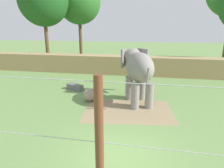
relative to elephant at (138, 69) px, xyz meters
name	(u,v)px	position (x,y,z in m)	size (l,w,h in m)	color
ground_plane	(120,157)	(-0.19, -6.06, -2.23)	(120.00, 120.00, 0.00)	#6B8E4C
dirt_patch	(128,111)	(-0.40, -1.63, -2.22)	(5.14, 3.55, 0.01)	#937F5B
embankment_wall	(141,66)	(-0.19, 7.92, -1.29)	(36.00, 1.80, 1.88)	tan
elephant	(138,69)	(0.00, 0.00, 0.00)	(2.61, 4.36, 3.36)	gray
enrichment_ball	(90,95)	(-3.11, -0.51, -1.79)	(0.87, 0.87, 0.87)	gray
cable_fence	(103,152)	(-0.23, -8.59, -0.31)	(12.27, 0.21, 3.81)	brown
feed_trough	(75,87)	(-4.98, 1.67, -2.01)	(1.48, 1.05, 0.44)	slate
tree_left_of_centre	(79,1)	(-9.06, 14.83, 5.81)	(5.78, 5.78, 11.10)	brown
tree_right_of_centre	(43,0)	(-12.01, 10.77, 5.57)	(5.85, 5.85, 10.89)	brown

